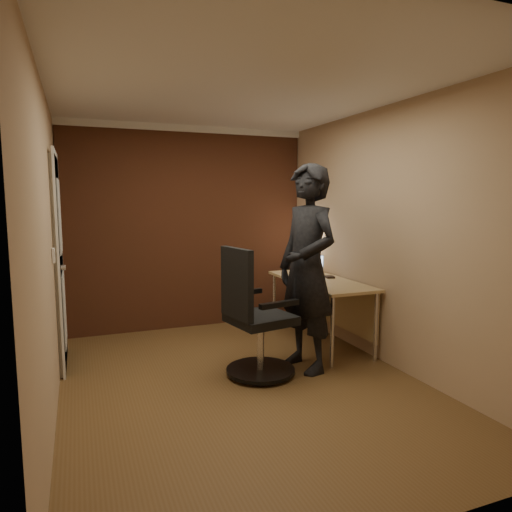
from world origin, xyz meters
name	(u,v)px	position (x,y,z in m)	size (l,w,h in m)	color
room	(173,221)	(-0.27, 1.54, 1.37)	(4.00, 4.00, 4.00)	brown
desk	(326,290)	(1.25, 0.73, 0.60)	(0.60, 1.50, 0.73)	#D5B97B
desk_lamp	(307,237)	(1.36, 1.39, 1.15)	(0.22, 0.22, 0.54)	silver
laptop	(309,270)	(1.21, 1.04, 0.79)	(0.42, 0.41, 0.23)	silver
mouse	(321,281)	(1.09, 0.54, 0.75)	(0.06, 0.10, 0.03)	black
wallet	(330,277)	(1.33, 0.78, 0.74)	(0.09, 0.11, 0.02)	black
office_chair	(254,322)	(0.15, 0.10, 0.51)	(0.63, 0.71, 1.16)	black
person	(307,268)	(0.69, 0.11, 0.97)	(0.71, 0.46, 1.94)	black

